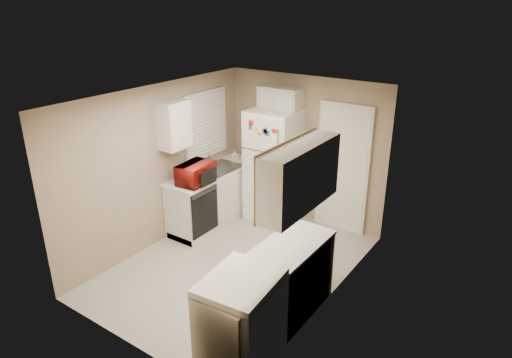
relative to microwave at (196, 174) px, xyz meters
The scene contains 19 objects.
floor 1.49m from the microwave, 19.54° to the right, with size 3.80×3.80×0.00m, color beige.
ceiling 1.72m from the microwave, 19.54° to the right, with size 3.80×3.80×0.00m, color white.
wall_left 0.56m from the microwave, 138.39° to the right, with size 3.80×3.80×0.00m, color tan.
wall_right 2.43m from the microwave, ahead, with size 3.80×3.80×0.00m, color tan.
wall_back 1.85m from the microwave, 57.08° to the left, with size 2.80×2.80×0.00m, color tan.
wall_front 2.47m from the microwave, 66.08° to the right, with size 2.80×2.80×0.00m, color tan.
left_counter 0.82m from the microwave, 100.36° to the left, with size 0.60×1.80×0.90m, color silver.
dishwasher 0.59m from the microwave, 16.11° to the right, with size 0.03×0.58×0.72m, color black.
sink 0.73m from the microwave, 98.16° to the left, with size 0.54×0.74×0.16m, color gray.
microwave is the anchor object (origin of this frame).
soap_bottle 1.18m from the microwave, 97.28° to the left, with size 0.08×0.08×0.18m, color white.
window_blinds 0.96m from the microwave, 117.36° to the left, with size 0.10×0.98×1.08m, color silver.
upper_cabinet_left 0.80m from the microwave, 151.60° to the right, with size 0.30×0.45×0.70m, color silver.
refrigerator 1.38m from the microwave, 63.25° to the left, with size 0.77×0.75×1.87m, color white.
cabinet_over_fridge 1.79m from the microwave, 66.72° to the left, with size 0.70×0.30×0.40m, color silver.
interior_door 2.27m from the microwave, 41.51° to the left, with size 0.86×0.06×2.08m, color white.
right_counter 2.47m from the microwave, 28.81° to the right, with size 0.60×2.00×0.90m, color silver.
stove 2.79m from the microwave, 39.33° to the right, with size 0.66×0.82×0.99m, color white.
upper_cabinet_right 2.52m from the microwave, 20.80° to the right, with size 0.30×1.20×0.70m, color silver.
Camera 1 is at (3.36, -4.36, 3.56)m, focal length 32.00 mm.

